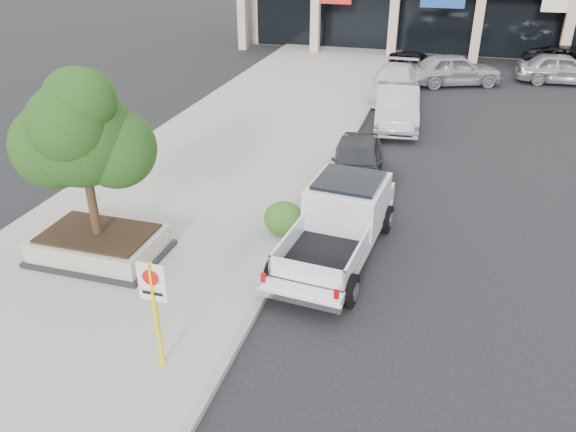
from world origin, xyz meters
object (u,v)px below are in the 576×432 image
object	(u,v)px
pickup_truck	(336,226)
lot_car_e	(563,69)
curb_car_a	(357,161)
no_parking_sign	(154,302)
curb_car_d	(408,66)
planter	(100,244)
curb_car_c	(394,82)
planter_tree	(89,133)
lot_car_a	(454,69)
curb_car_b	(397,107)
lot_car_d	(572,60)

from	to	relation	value
pickup_truck	lot_car_e	bearing A→B (deg)	74.19
lot_car_e	curb_car_a	bearing A→B (deg)	149.15
no_parking_sign	pickup_truck	world-z (taller)	no_parking_sign
curb_car_a	curb_car_d	xyz separation A→B (m)	(0.19, 14.65, -0.04)
planter	curb_car_c	distance (m)	18.09
planter_tree	lot_car_a	xyz separation A→B (m)	(7.93, 20.43, -2.58)
planter	curb_car_b	xyz separation A→B (m)	(5.94, 13.00, 0.35)
curb_car_b	lot_car_d	xyz separation A→B (m)	(8.48, 12.24, -0.10)
planter	pickup_truck	xyz separation A→B (m)	(5.71, 1.88, 0.42)
lot_car_d	no_parking_sign	bearing A→B (deg)	178.43
lot_car_d	lot_car_a	bearing A→B (deg)	145.83
planter_tree	lot_car_e	world-z (taller)	planter_tree
curb_car_a	curb_car_b	bearing A→B (deg)	77.41
no_parking_sign	curb_car_c	world-z (taller)	no_parking_sign
curb_car_b	curb_car_c	bearing A→B (deg)	91.48
curb_car_c	curb_car_d	size ratio (longest dim) A/B	1.09
lot_car_a	lot_car_e	world-z (taller)	lot_car_a
curb_car_b	lot_car_d	world-z (taller)	curb_car_b
curb_car_b	lot_car_e	world-z (taller)	curb_car_b
lot_car_a	curb_car_b	bearing A→B (deg)	141.36
curb_car_a	lot_car_e	distance (m)	17.74
lot_car_d	lot_car_e	distance (m)	2.80
curb_car_d	lot_car_e	distance (m)	8.10
planter_tree	lot_car_d	distance (m)	28.99
no_parking_sign	lot_car_d	world-z (taller)	no_parking_sign
curb_car_d	lot_car_e	bearing A→B (deg)	1.97
lot_car_a	lot_car_d	world-z (taller)	lot_car_a
curb_car_d	planter_tree	bearing A→B (deg)	-109.89
planter_tree	curb_car_a	size ratio (longest dim) A/B	0.96
lot_car_a	lot_car_d	bearing A→B (deg)	-76.90
planter_tree	planter	bearing A→B (deg)	-131.03
curb_car_a	curb_car_c	bearing A→B (deg)	82.95
planter_tree	pickup_truck	bearing A→B (deg)	17.17
planter	lot_car_d	size ratio (longest dim) A/B	0.62
no_parking_sign	curb_car_d	distance (m)	24.77
no_parking_sign	lot_car_a	size ratio (longest dim) A/B	0.47
curb_car_a	lot_car_d	xyz separation A→B (m)	(9.05, 18.39, 0.01)
curb_car_b	curb_car_c	size ratio (longest dim) A/B	0.96
lot_car_d	planter	bearing A→B (deg)	169.91
curb_car_a	lot_car_e	size ratio (longest dim) A/B	0.89
curb_car_b	lot_car_a	xyz separation A→B (m)	(2.12, 7.59, 0.01)
planter	lot_car_d	distance (m)	29.07
planter	lot_car_a	world-z (taller)	lot_car_a
planter	curb_car_b	distance (m)	14.29
curb_car_a	lot_car_a	bearing A→B (deg)	71.65
curb_car_a	lot_car_d	distance (m)	20.50
lot_car_d	lot_car_e	world-z (taller)	lot_car_e
curb_car_b	lot_car_d	bearing A→B (deg)	48.63
lot_car_d	curb_car_a	bearing A→B (deg)	173.46
planter_tree	curb_car_c	xyz separation A→B (m)	(5.20, 17.13, -2.66)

